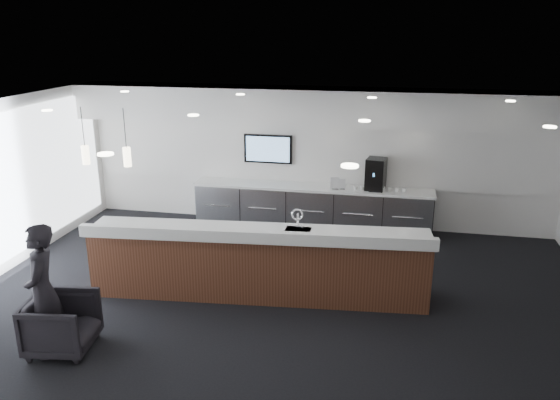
% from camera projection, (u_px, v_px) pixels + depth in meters
% --- Properties ---
extents(ground, '(10.00, 10.00, 0.00)m').
position_uv_depth(ground, '(277.00, 310.00, 8.39)').
color(ground, black).
rests_on(ground, ground).
extents(ceiling, '(10.00, 8.00, 0.02)m').
position_uv_depth(ceiling, '(276.00, 116.00, 7.47)').
color(ceiling, black).
rests_on(ceiling, back_wall).
extents(back_wall, '(10.00, 0.02, 3.00)m').
position_uv_depth(back_wall, '(315.00, 157.00, 11.66)').
color(back_wall, white).
rests_on(back_wall, ground).
extents(soffit_bulkhead, '(10.00, 0.90, 0.70)m').
position_uv_depth(soffit_bulkhead, '(313.00, 106.00, 10.89)').
color(soffit_bulkhead, white).
rests_on(soffit_bulkhead, back_wall).
extents(alcove_panel, '(9.80, 0.06, 1.40)m').
position_uv_depth(alcove_panel, '(315.00, 153.00, 11.60)').
color(alcove_panel, white).
rests_on(alcove_panel, back_wall).
extents(back_credenza, '(5.06, 0.66, 0.95)m').
position_uv_depth(back_credenza, '(311.00, 207.00, 11.64)').
color(back_credenza, gray).
rests_on(back_credenza, ground).
extents(wall_tv, '(1.05, 0.08, 0.62)m').
position_uv_depth(wall_tv, '(268.00, 149.00, 11.72)').
color(wall_tv, black).
rests_on(wall_tv, back_wall).
extents(pendant_left, '(0.12, 0.12, 0.30)m').
position_uv_depth(pendant_left, '(143.00, 149.00, 8.90)').
color(pendant_left, beige).
rests_on(pendant_left, ceiling).
extents(pendant_right, '(0.12, 0.12, 0.30)m').
position_uv_depth(pendant_right, '(103.00, 148.00, 9.03)').
color(pendant_right, beige).
rests_on(pendant_right, ceiling).
extents(ceiling_can_lights, '(7.00, 5.00, 0.02)m').
position_uv_depth(ceiling_can_lights, '(276.00, 118.00, 7.48)').
color(ceiling_can_lights, white).
rests_on(ceiling_can_lights, ceiling).
extents(service_counter, '(5.46, 1.37, 1.49)m').
position_uv_depth(service_counter, '(258.00, 262.00, 8.69)').
color(service_counter, '#4C2A19').
rests_on(service_counter, ground).
extents(coffee_machine, '(0.44, 0.53, 0.66)m').
position_uv_depth(coffee_machine, '(376.00, 174.00, 11.17)').
color(coffee_machine, black).
rests_on(coffee_machine, back_credenza).
extents(info_sign_left, '(0.18, 0.05, 0.25)m').
position_uv_depth(info_sign_left, '(335.00, 183.00, 11.25)').
color(info_sign_left, silver).
rests_on(info_sign_left, back_credenza).
extents(info_sign_right, '(0.16, 0.06, 0.21)m').
position_uv_depth(info_sign_right, '(342.00, 184.00, 11.25)').
color(info_sign_right, silver).
rests_on(info_sign_right, back_credenza).
extents(armchair, '(0.94, 0.92, 0.76)m').
position_uv_depth(armchair, '(62.00, 324.00, 7.28)').
color(armchair, black).
rests_on(armchair, ground).
extents(lounge_guest, '(0.66, 0.78, 1.81)m').
position_uv_depth(lounge_guest, '(42.00, 291.00, 7.06)').
color(lounge_guest, black).
rests_on(lounge_guest, ground).
extents(cup_0, '(0.09, 0.09, 0.09)m').
position_uv_depth(cup_0, '(404.00, 190.00, 11.05)').
color(cup_0, white).
rests_on(cup_0, back_credenza).
extents(cup_1, '(0.13, 0.13, 0.09)m').
position_uv_depth(cup_1, '(397.00, 190.00, 11.07)').
color(cup_1, white).
rests_on(cup_1, back_credenza).
extents(cup_2, '(0.12, 0.12, 0.09)m').
position_uv_depth(cup_2, '(390.00, 190.00, 11.10)').
color(cup_2, white).
rests_on(cup_2, back_credenza).
extents(cup_3, '(0.12, 0.12, 0.09)m').
position_uv_depth(cup_3, '(383.00, 189.00, 11.13)').
color(cup_3, white).
rests_on(cup_3, back_credenza).
extents(cup_4, '(0.13, 0.13, 0.09)m').
position_uv_depth(cup_4, '(376.00, 189.00, 11.15)').
color(cup_4, white).
rests_on(cup_4, back_credenza).
extents(cup_5, '(0.10, 0.10, 0.09)m').
position_uv_depth(cup_5, '(369.00, 188.00, 11.18)').
color(cup_5, white).
rests_on(cup_5, back_credenza).
extents(cup_6, '(0.13, 0.13, 0.09)m').
position_uv_depth(cup_6, '(362.00, 188.00, 11.20)').
color(cup_6, white).
rests_on(cup_6, back_credenza).
extents(cup_7, '(0.11, 0.11, 0.09)m').
position_uv_depth(cup_7, '(355.00, 188.00, 11.23)').
color(cup_7, white).
rests_on(cup_7, back_credenza).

